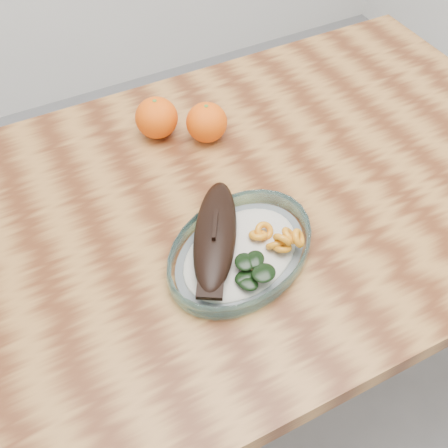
% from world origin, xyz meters
% --- Properties ---
extents(ground, '(3.00, 3.00, 0.00)m').
position_xyz_m(ground, '(0.00, 0.00, 0.00)').
color(ground, slate).
rests_on(ground, ground).
extents(dining_table, '(1.20, 0.80, 0.75)m').
position_xyz_m(dining_table, '(0.00, 0.00, 0.65)').
color(dining_table, '#572B14').
rests_on(dining_table, ground).
extents(plated_meal, '(0.66, 0.66, 0.08)m').
position_xyz_m(plated_meal, '(-0.12, -0.12, 0.77)').
color(plated_meal, white).
rests_on(plated_meal, dining_table).
extents(orange_left, '(0.08, 0.08, 0.08)m').
position_xyz_m(orange_left, '(-0.12, 0.23, 0.79)').
color(orange_left, '#F94C05').
rests_on(orange_left, dining_table).
extents(orange_right, '(0.08, 0.08, 0.08)m').
position_xyz_m(orange_right, '(-0.04, 0.17, 0.79)').
color(orange_right, '#F94C05').
rests_on(orange_right, dining_table).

